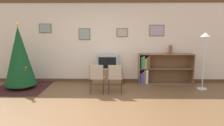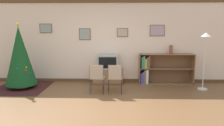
# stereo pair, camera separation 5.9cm
# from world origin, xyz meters

# --- Properties ---
(ground_plane) EXTENTS (24.00, 24.00, 0.00)m
(ground_plane) POSITION_xyz_m (0.00, 0.00, 0.00)
(ground_plane) COLOR brown
(wall_back) EXTENTS (8.76, 0.11, 2.70)m
(wall_back) POSITION_xyz_m (0.00, 2.52, 1.35)
(wall_back) COLOR beige
(wall_back) RESTS_ON ground_plane
(area_rug) EXTENTS (1.54, 1.70, 0.01)m
(area_rug) POSITION_xyz_m (-2.38, 1.64, 0.00)
(area_rug) COLOR #381919
(area_rug) RESTS_ON ground_plane
(christmas_tree) EXTENTS (0.91, 0.91, 1.95)m
(christmas_tree) POSITION_xyz_m (-2.38, 1.64, 0.98)
(christmas_tree) COLOR maroon
(christmas_tree) RESTS_ON area_rug
(tv_console) EXTENTS (0.95, 0.44, 0.49)m
(tv_console) POSITION_xyz_m (0.22, 2.23, 0.25)
(tv_console) COLOR brown
(tv_console) RESTS_ON ground_plane
(television) EXTENTS (0.67, 0.43, 0.46)m
(television) POSITION_xyz_m (0.22, 2.22, 0.72)
(television) COLOR #9E9E99
(television) RESTS_ON tv_console
(folding_chair_left) EXTENTS (0.40, 0.40, 0.82)m
(folding_chair_left) POSITION_xyz_m (-0.03, 1.13, 0.47)
(folding_chair_left) COLOR tan
(folding_chair_left) RESTS_ON ground_plane
(folding_chair_right) EXTENTS (0.40, 0.40, 0.82)m
(folding_chair_right) POSITION_xyz_m (0.47, 1.13, 0.47)
(folding_chair_right) COLOR tan
(folding_chair_right) RESTS_ON ground_plane
(bookshelf) EXTENTS (1.74, 0.36, 0.98)m
(bookshelf) POSITION_xyz_m (1.82, 2.29, 0.48)
(bookshelf) COLOR olive
(bookshelf) RESTS_ON ground_plane
(vase) EXTENTS (0.11, 0.11, 0.28)m
(vase) POSITION_xyz_m (2.25, 2.32, 1.12)
(vase) COLOR brown
(vase) RESTS_ON bookshelf
(standing_lamp) EXTENTS (0.28, 0.28, 1.68)m
(standing_lamp) POSITION_xyz_m (3.06, 1.63, 1.29)
(standing_lamp) COLOR silver
(standing_lamp) RESTS_ON ground_plane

